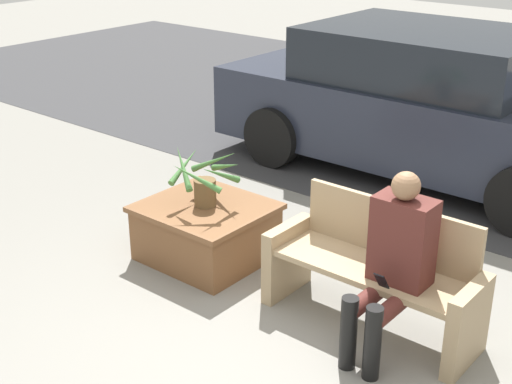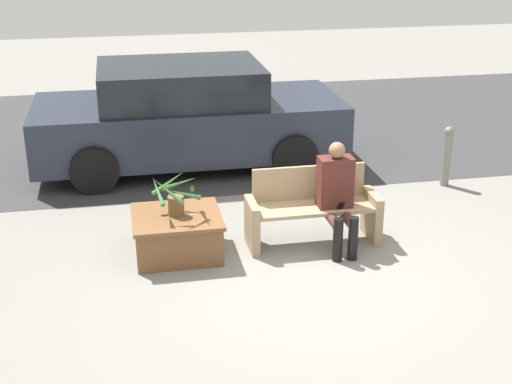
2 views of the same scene
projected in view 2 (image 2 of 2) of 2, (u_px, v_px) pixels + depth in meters
ground_plane at (314, 274)px, 7.22m from camera, size 30.00×30.00×0.00m
road_surface at (231, 128)px, 12.00m from camera, size 20.00×6.00×0.01m
bench at (312, 209)px, 7.80m from camera, size 1.45×0.48×0.82m
person_seated at (337, 193)px, 7.59m from camera, size 0.37×0.60×1.17m
planter_box at (177, 233)px, 7.56m from camera, size 0.93×0.85×0.45m
potted_plant at (175, 197)px, 7.41m from camera, size 0.51×0.53×0.47m
parked_car at (187, 116)px, 10.06m from camera, size 4.28×1.98×1.45m
bollard_post at (447, 155)px, 9.38m from camera, size 0.13×0.13×0.81m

